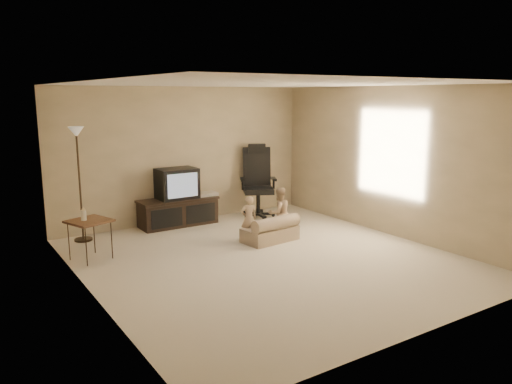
% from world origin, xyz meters
% --- Properties ---
extents(floor, '(5.50, 5.50, 0.00)m').
position_xyz_m(floor, '(0.00, 0.00, 0.00)').
color(floor, beige).
rests_on(floor, ground).
extents(room_shell, '(5.50, 5.50, 5.50)m').
position_xyz_m(room_shell, '(0.00, 0.00, 1.52)').
color(room_shell, white).
rests_on(room_shell, floor).
extents(tv_stand, '(1.47, 0.54, 1.05)m').
position_xyz_m(tv_stand, '(-0.27, 2.49, 0.44)').
color(tv_stand, black).
rests_on(tv_stand, floor).
extents(office_chair, '(0.87, 0.88, 1.41)m').
position_xyz_m(office_chair, '(1.33, 2.28, 0.51)').
color(office_chair, black).
rests_on(office_chair, floor).
extents(side_table, '(0.68, 0.68, 0.79)m').
position_xyz_m(side_table, '(-2.16, 1.40, 0.57)').
color(side_table, brown).
rests_on(side_table, floor).
extents(floor_lamp, '(0.29, 0.29, 1.86)m').
position_xyz_m(floor_lamp, '(-2.00, 2.43, 1.36)').
color(floor_lamp, '#312315').
rests_on(floor_lamp, floor).
extents(child_sofa, '(0.94, 0.59, 0.44)m').
position_xyz_m(child_sofa, '(0.56, 0.70, 0.18)').
color(child_sofa, gray).
rests_on(child_sofa, floor).
extents(toddler_left, '(0.32, 0.26, 0.75)m').
position_xyz_m(toddler_left, '(0.27, 0.94, 0.37)').
color(toddler_left, tan).
rests_on(toddler_left, floor).
extents(toddler_right, '(0.42, 0.24, 0.85)m').
position_xyz_m(toddler_right, '(0.79, 0.81, 0.43)').
color(toddler_right, tan).
rests_on(toddler_right, floor).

